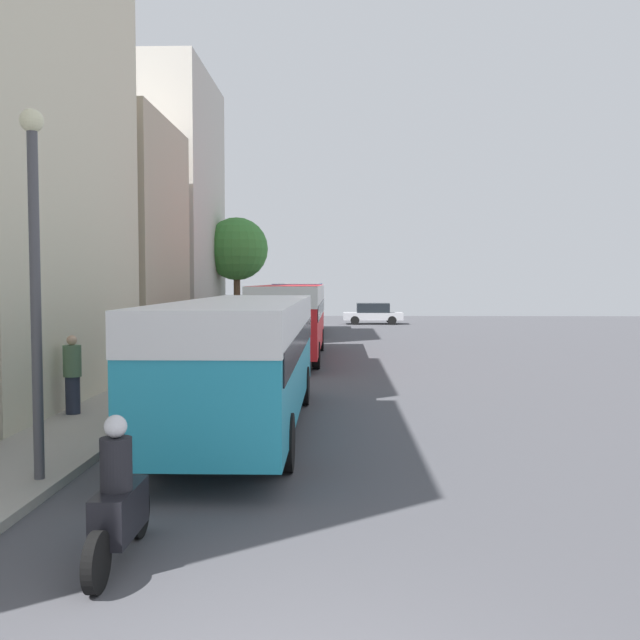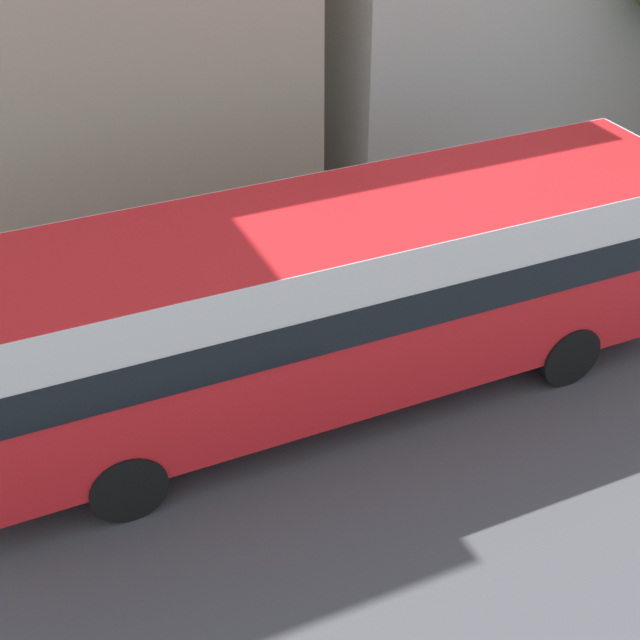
% 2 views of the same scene
% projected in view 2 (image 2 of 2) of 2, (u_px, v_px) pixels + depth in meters
% --- Properties ---
extents(bus_following, '(2.58, 10.91, 3.04)m').
position_uv_depth(bus_following, '(334.00, 282.00, 12.31)').
color(bus_following, red).
rests_on(bus_following, ground_plane).
extents(pedestrian_near_curb, '(0.34, 0.34, 1.73)m').
position_uv_depth(pedestrian_near_curb, '(479.00, 206.00, 16.28)').
color(pedestrian_near_curb, '#232838').
rests_on(pedestrian_near_curb, sidewalk).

